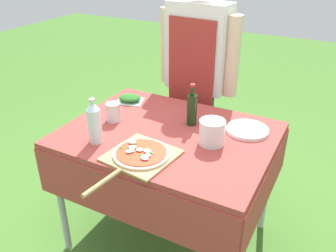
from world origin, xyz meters
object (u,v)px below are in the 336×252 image
oil_bottle (192,109)px  herb_container (130,98)px  mixing_tub (212,132)px  pizza_on_peel (139,155)px  person_cook (197,69)px  sauce_jar (113,113)px  prep_table (168,145)px  water_bottle (94,122)px  plate_stack (247,130)px

oil_bottle → herb_container: bearing=168.5°
mixing_tub → pizza_on_peel: bearing=-132.0°
person_cook → oil_bottle: 0.57m
sauce_jar → pizza_on_peel: bearing=-38.0°
prep_table → water_bottle: size_ratio=4.66×
water_bottle → plate_stack: 0.87m
sauce_jar → water_bottle: bearing=-75.6°
person_cook → herb_container: (-0.31, -0.42, -0.13)m
person_cook → pizza_on_peel: person_cook is taller
oil_bottle → sauce_jar: oil_bottle is taller
plate_stack → sauce_jar: sauce_jar is taller
prep_table → sauce_jar: sauce_jar is taller
pizza_on_peel → oil_bottle: size_ratio=2.24×
oil_bottle → sauce_jar: size_ratio=2.26×
pizza_on_peel → plate_stack: size_ratio=2.33×
person_cook → pizza_on_peel: bearing=101.8°
mixing_tub → water_bottle: bearing=-153.8°
pizza_on_peel → oil_bottle: (0.08, 0.46, 0.09)m
person_cook → sauce_jar: person_cook is taller
mixing_tub → plate_stack: mixing_tub is taller
prep_table → plate_stack: (0.40, 0.22, 0.10)m
pizza_on_peel → water_bottle: (-0.29, 0.02, 0.11)m
oil_bottle → herb_container: size_ratio=1.21×
oil_bottle → herb_container: (-0.51, 0.10, -0.08)m
prep_table → water_bottle: 0.46m
water_bottle → herb_container: water_bottle is taller
oil_bottle → plate_stack: (0.32, 0.07, -0.09)m
prep_table → water_bottle: bearing=-136.6°
prep_table → plate_stack: 0.47m
person_cook → sauce_jar: bearing=76.2°
water_bottle → sauce_jar: water_bottle is taller
pizza_on_peel → plate_stack: bearing=59.6°
herb_container → mixing_tub: mixing_tub is taller
oil_bottle → prep_table: bearing=-116.5°
pizza_on_peel → oil_bottle: bearing=86.9°
water_bottle → herb_container: (-0.14, 0.54, -0.10)m
person_cook → sauce_jar: (-0.24, -0.71, -0.10)m
plate_stack → pizza_on_peel: bearing=-127.4°
herb_container → mixing_tub: size_ratio=1.51×
pizza_on_peel → plate_stack: (0.40, 0.53, -0.00)m
oil_bottle → mixing_tub: (0.19, -0.16, -0.03)m
pizza_on_peel → mixing_tub: mixing_tub is taller
oil_bottle → plate_stack: size_ratio=1.04×
person_cook → pizza_on_peel: size_ratio=2.84×
water_bottle → mixing_tub: water_bottle is taller
prep_table → plate_stack: plate_stack is taller
pizza_on_peel → mixing_tub: size_ratio=4.10×
prep_table → pizza_on_peel: size_ratio=2.08×
water_bottle → plate_stack: water_bottle is taller
pizza_on_peel → oil_bottle: 0.47m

